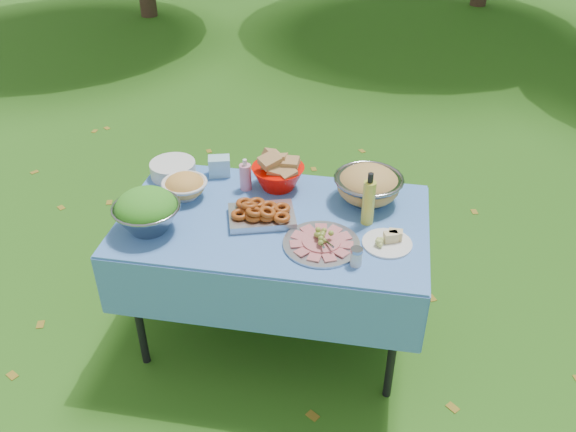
% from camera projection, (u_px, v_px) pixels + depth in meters
% --- Properties ---
extents(ground, '(80.00, 80.00, 0.00)m').
position_uv_depth(ground, '(275.00, 332.00, 3.34)').
color(ground, '#193C0B').
rests_on(ground, ground).
extents(picnic_table, '(1.46, 0.86, 0.76)m').
position_uv_depth(picnic_table, '(274.00, 279.00, 3.13)').
color(picnic_table, '#82BFFA').
rests_on(picnic_table, ground).
extents(salad_bowl, '(0.40, 0.40, 0.20)m').
position_uv_depth(salad_bowl, '(147.00, 211.00, 2.78)').
color(salad_bowl, gray).
rests_on(salad_bowl, picnic_table).
extents(pasta_bowl_white, '(0.25, 0.25, 0.12)m').
position_uv_depth(pasta_bowl_white, '(185.00, 186.00, 3.04)').
color(pasta_bowl_white, silver).
rests_on(pasta_bowl_white, picnic_table).
extents(plate_stack, '(0.31, 0.31, 0.08)m').
position_uv_depth(plate_stack, '(173.00, 169.00, 3.22)').
color(plate_stack, silver).
rests_on(plate_stack, picnic_table).
extents(wipes_box, '(0.13, 0.11, 0.10)m').
position_uv_depth(wipes_box, '(219.00, 166.00, 3.22)').
color(wipes_box, '#96D0E6').
rests_on(wipes_box, picnic_table).
extents(sanitizer_bottle, '(0.07, 0.07, 0.17)m').
position_uv_depth(sanitizer_bottle, '(245.00, 174.00, 3.08)').
color(sanitizer_bottle, pink).
rests_on(sanitizer_bottle, picnic_table).
extents(bread_bowl, '(0.32, 0.32, 0.18)m').
position_uv_depth(bread_bowl, '(278.00, 172.00, 3.10)').
color(bread_bowl, '#E60900').
rests_on(bread_bowl, picnic_table).
extents(pasta_bowl_steel, '(0.42, 0.42, 0.18)m').
position_uv_depth(pasta_bowl_steel, '(368.00, 185.00, 2.99)').
color(pasta_bowl_steel, gray).
rests_on(pasta_bowl_steel, picnic_table).
extents(fried_tray, '(0.36, 0.30, 0.07)m').
position_uv_depth(fried_tray, '(262.00, 213.00, 2.88)').
color(fried_tray, '#AFAEB3').
rests_on(fried_tray, picnic_table).
extents(charcuterie_platter, '(0.46, 0.46, 0.08)m').
position_uv_depth(charcuterie_platter, '(322.00, 238.00, 2.72)').
color(charcuterie_platter, '#AEB0B6').
rests_on(charcuterie_platter, picnic_table).
extents(oil_bottle, '(0.07, 0.07, 0.27)m').
position_uv_depth(oil_bottle, '(369.00, 199.00, 2.81)').
color(oil_bottle, gold).
rests_on(oil_bottle, picnic_table).
extents(cheese_plate, '(0.26, 0.26, 0.06)m').
position_uv_depth(cheese_plate, '(388.00, 239.00, 2.72)').
color(cheese_plate, silver).
rests_on(cheese_plate, picnic_table).
extents(shaker, '(0.06, 0.06, 0.09)m').
position_uv_depth(shaker, '(356.00, 257.00, 2.60)').
color(shaker, silver).
rests_on(shaker, picnic_table).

